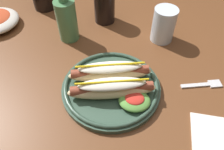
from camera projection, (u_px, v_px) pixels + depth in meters
ground_plane at (100, 146)px, 1.28m from camera, size 8.00×8.00×0.00m
dining_table at (93, 73)px, 0.80m from camera, size 1.39×0.81×0.74m
hot_dog_plate at (112, 85)px, 0.61m from camera, size 0.28×0.28×0.08m
fork at (205, 85)px, 0.64m from camera, size 0.12×0.04×0.00m
water_cup at (164, 25)px, 0.74m from camera, size 0.08×0.08×0.12m
extra_cup at (104, 4)px, 0.80m from camera, size 0.08×0.08×0.14m
glass_bottle at (67, 18)px, 0.72m from camera, size 0.07×0.07×0.21m
napkin at (219, 138)px, 0.53m from camera, size 0.14×0.13×0.00m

